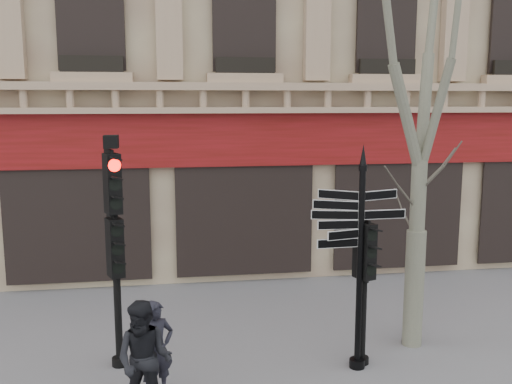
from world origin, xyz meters
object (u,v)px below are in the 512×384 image
(fingerpost, at_px, (361,220))
(traffic_signal_main, at_px, (114,224))
(pedestrian_b, at_px, (144,360))
(pedestrian_a, at_px, (157,349))
(plane_tree, at_px, (427,17))
(traffic_signal_secondary, at_px, (365,266))

(fingerpost, bearing_deg, traffic_signal_main, 177.99)
(pedestrian_b, bearing_deg, fingerpost, 33.11)
(traffic_signal_main, distance_m, pedestrian_a, 2.19)
(plane_tree, bearing_deg, traffic_signal_main, -179.40)
(traffic_signal_secondary, distance_m, pedestrian_b, 3.93)
(traffic_signal_main, relative_size, traffic_signal_secondary, 1.58)
(fingerpost, xyz_separation_m, plane_tree, (1.32, 0.75, 3.36))
(traffic_signal_main, distance_m, traffic_signal_secondary, 4.27)
(pedestrian_a, bearing_deg, traffic_signal_secondary, -17.67)
(plane_tree, height_order, pedestrian_a, plane_tree)
(traffic_signal_main, xyz_separation_m, pedestrian_b, (0.51, -1.72, -1.64))
(pedestrian_a, relative_size, pedestrian_b, 0.88)
(fingerpost, bearing_deg, plane_tree, 37.28)
(traffic_signal_main, height_order, plane_tree, plane_tree)
(plane_tree, distance_m, pedestrian_a, 7.08)
(fingerpost, relative_size, pedestrian_a, 2.52)
(traffic_signal_main, xyz_separation_m, traffic_signal_secondary, (4.16, -0.56, -0.76))
(fingerpost, xyz_separation_m, pedestrian_b, (-3.52, -1.03, -1.71))
(traffic_signal_secondary, height_order, pedestrian_b, traffic_signal_secondary)
(plane_tree, bearing_deg, pedestrian_b, -159.85)
(fingerpost, relative_size, plane_tree, 0.45)
(fingerpost, xyz_separation_m, traffic_signal_main, (-4.03, 0.69, -0.07))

